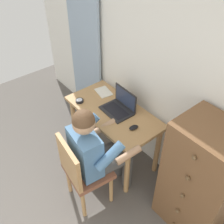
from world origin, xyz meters
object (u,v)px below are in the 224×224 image
Objects in this scene: desk at (113,119)px; person_seated at (97,150)px; dresser at (200,180)px; laptop at (120,106)px; desk_clock at (80,101)px; notebook_pad at (104,92)px; chair at (82,170)px; computer_mouse at (134,128)px.

person_seated reaches higher than desk.
dresser is 1.10m from laptop.
laptop reaches higher than desk.
notebook_pad is at bearing 85.00° from desk_clock.
dresser is 3.51× the size of laptop.
computer_mouse is (0.06, 0.61, 0.24)m from chair.
desk is 0.18m from laptop.
computer_mouse is at bearing 84.50° from chair.
dresser is 5.80× the size of notebook_pad.
notebook_pad is at bearing 138.10° from person_seated.
chair reaches higher than desk_clock.
desk_clock is 0.43× the size of notebook_pad.
chair is at bearing -69.72° from laptop.
laptop reaches higher than chair.
dresser reaches higher than computer_mouse.
person_seated is at bearing -20.80° from desk_clock.
laptop reaches higher than notebook_pad.
chair is at bearing -33.79° from desk_clock.
dresser is 1.02× the size of person_seated.
desk_clock is at bearing -156.40° from computer_mouse.
computer_mouse is at bearing -3.43° from desk.
laptop is 0.38m from notebook_pad.
desk is 11.13× the size of computer_mouse.
person_seated is at bearing -55.62° from desk.
chair is 0.79m from laptop.
person_seated is 0.44m from computer_mouse.
dresser is at bearing 7.67° from notebook_pad.
computer_mouse is at bearing 13.82° from desk_clock.
desk is at bearing -176.60° from dresser.
chair is 8.81× the size of computer_mouse.
laptop is at bearing 32.90° from desk_clock.
chair is 2.54× the size of laptop.
computer_mouse reaches higher than desk.
dresser is at bearing 32.67° from person_seated.
dresser reaches higher than notebook_pad.
person_seated reaches higher than laptop.
desk is 1.26× the size of chair.
laptop is at bearing -179.70° from dresser.
chair is 1.01m from notebook_pad.
chair is at bearing -40.51° from notebook_pad.
desk_clock is 0.33m from notebook_pad.
desk is 5.30× the size of notebook_pad.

